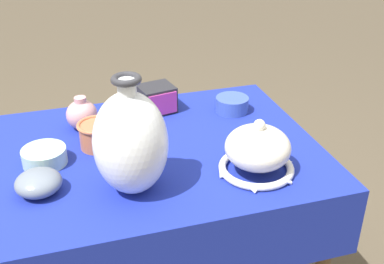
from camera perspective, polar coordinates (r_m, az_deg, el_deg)
display_table at (r=1.54m, az=-4.02°, el=-4.63°), size 1.01×0.78×0.70m
vase_tall_bulbous at (r=1.26m, az=-7.29°, el=-1.26°), size 0.20×0.20×0.33m
vase_dome_bell at (r=1.38m, az=7.76°, el=-2.29°), size 0.23×0.22×0.17m
mosaic_tile_box at (r=1.74m, az=-4.20°, el=3.95°), size 0.14×0.13×0.10m
bowl_shallow_slate at (r=1.36m, az=-17.74°, el=-5.75°), size 0.13×0.13×0.06m
pot_squat_cobalt at (r=1.74m, az=4.77°, el=3.27°), size 0.12×0.12×0.05m
jar_round_rose at (r=1.65m, az=-12.92°, el=2.05°), size 0.10×0.10×0.11m
cup_wide_terracotta at (r=1.53m, az=-11.11°, el=-0.23°), size 0.13×0.13×0.08m
pot_squat_celadon at (r=1.49m, az=-17.10°, el=-2.77°), size 0.13×0.13×0.05m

